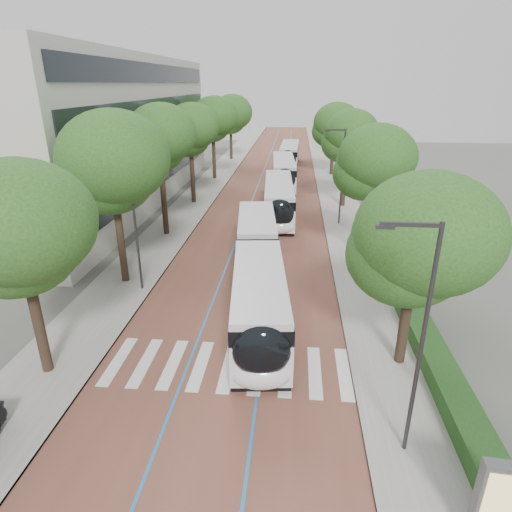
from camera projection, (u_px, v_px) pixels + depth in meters
The scene contains 21 objects.
ground at pixel (220, 382), 17.84m from camera, with size 160.00×160.00×0.00m, color #51544C.
road at pixel (273, 180), 54.73m from camera, with size 11.00×140.00×0.02m, color brown.
sidewalk_left at pixel (215, 178), 55.34m from camera, with size 4.00×140.00×0.12m, color gray.
sidewalk_right at pixel (332, 181), 54.09m from camera, with size 4.00×140.00×0.12m, color gray.
kerb_left at pixel (229, 179), 55.18m from camera, with size 0.20×140.00×0.14m, color gray.
kerb_right at pixel (317, 180), 54.25m from camera, with size 0.20×140.00×0.14m, color gray.
zebra_crossing at pixel (229, 367), 18.73m from camera, with size 10.55×3.60×0.01m.
lane_line_left at pixel (260, 179), 54.86m from camera, with size 0.12×126.00×0.01m, color #236DB2.
lane_line_right at pixel (285, 180), 54.60m from camera, with size 0.12×126.00×0.01m, color #236DB2.
office_building at pixel (72, 132), 42.66m from camera, with size 18.11×40.00×14.00m.
hedge at pixel (447, 384), 16.88m from camera, with size 1.20×14.00×0.80m, color #164118.
streetlight_near at pixel (418, 328), 12.70m from camera, with size 1.82×0.20×8.00m.
streetlight_far at pixel (341, 170), 35.76m from camera, with size 1.82×0.20×8.00m.
lamp_post_left at pixel (135, 225), 24.17m from camera, with size 0.14×0.14×8.00m, color #2D2D30.
trees_left at pixel (187, 136), 40.47m from camera, with size 6.35×60.94×9.76m.
trees_right at pixel (353, 151), 36.45m from camera, with size 6.04×47.87×8.81m.
lead_bus at pixel (258, 271), 24.32m from camera, with size 4.34×18.55×3.20m.
bus_queued_0 at pixel (279, 200), 38.88m from camera, with size 3.17×12.51×3.20m.
bus_queued_1 at pixel (284, 173), 50.84m from camera, with size 3.17×12.51×3.20m.
bus_queued_2 at pixel (289, 155), 62.97m from camera, with size 2.81×12.45×3.20m.
ad_panel at pixel (502, 503), 10.99m from camera, with size 1.34×0.55×2.73m.
Camera 1 is at (2.80, -14.35, 11.58)m, focal length 30.00 mm.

